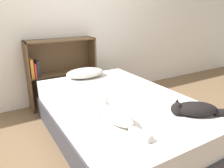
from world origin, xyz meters
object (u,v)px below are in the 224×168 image
(bed, at_px, (119,119))
(pillow, at_px, (85,73))
(cat_dark, at_px, (195,109))
(bookshelf, at_px, (60,72))
(cat_light, at_px, (113,114))

(bed, relative_size, pillow, 3.94)
(cat_dark, xyz_separation_m, bookshelf, (-0.55, 1.95, -0.06))
(bed, bearing_deg, cat_dark, -63.85)
(bed, xyz_separation_m, pillow, (-0.01, 0.83, 0.31))
(bookshelf, bearing_deg, cat_light, -93.31)
(cat_light, relative_size, cat_dark, 1.30)
(pillow, bearing_deg, cat_light, -104.07)
(pillow, relative_size, cat_light, 0.82)
(pillow, relative_size, bookshelf, 0.53)
(bookshelf, bearing_deg, bed, -80.01)
(bed, distance_m, bookshelf, 1.32)
(pillow, xyz_separation_m, cat_dark, (0.34, -1.50, -0.00))
(pillow, distance_m, bookshelf, 0.50)
(bed, bearing_deg, pillow, 90.90)
(cat_light, bearing_deg, cat_dark, -120.21)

